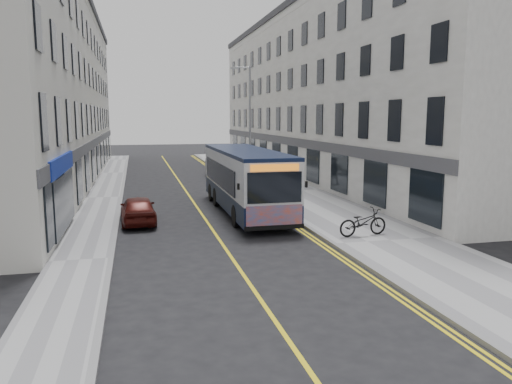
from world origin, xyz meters
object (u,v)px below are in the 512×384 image
pedestrian_near (257,172)px  car_white (217,167)px  bicycle (363,222)px  streetlamp (249,123)px  city_bus (245,178)px  pedestrian_far (286,172)px  car_maroon (138,210)px

pedestrian_near → car_white: size_ratio=0.43×
bicycle → car_white: size_ratio=0.45×
car_white → pedestrian_near: bearing=-74.3°
streetlamp → car_white: size_ratio=1.75×
city_bus → pedestrian_near: size_ratio=5.54×
city_bus → pedestrian_far: (4.51, 7.89, -0.67)m
streetlamp → car_maroon: (-7.23, -9.36, -3.74)m
streetlamp → bicycle: 14.89m
bicycle → pedestrian_near: pedestrian_near is taller
bicycle → car_maroon: (-8.61, 4.99, -0.02)m
bicycle → pedestrian_far: size_ratio=1.10×
streetlamp → pedestrian_near: bearing=22.4°
city_bus → pedestrian_near: (2.56, 8.15, -0.63)m
streetlamp → car_white: bearing=97.5°
pedestrian_near → car_maroon: 12.40m
pedestrian_near → pedestrian_far: size_ratio=1.04×
pedestrian_near → car_white: 7.28m
pedestrian_near → car_white: (-1.57, 7.10, -0.35)m
bicycle → car_maroon: size_ratio=0.55×
pedestrian_far → car_maroon: pedestrian_far is taller
streetlamp → pedestrian_far: 4.18m
streetlamp → bicycle: bearing=-84.5°
city_bus → pedestrian_far: bearing=60.3°
car_maroon → streetlamp: bearing=-130.2°
city_bus → bicycle: (3.34, -6.45, -1.06)m
city_bus → car_white: size_ratio=2.38×
pedestrian_near → car_maroon: size_ratio=0.52×
city_bus → car_white: city_bus is taller
pedestrian_near → car_maroon: (-7.83, -9.60, -0.46)m
pedestrian_near → pedestrian_far: (1.95, -0.25, -0.04)m
city_bus → bicycle: size_ratio=5.24×
city_bus → car_white: bearing=86.3°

